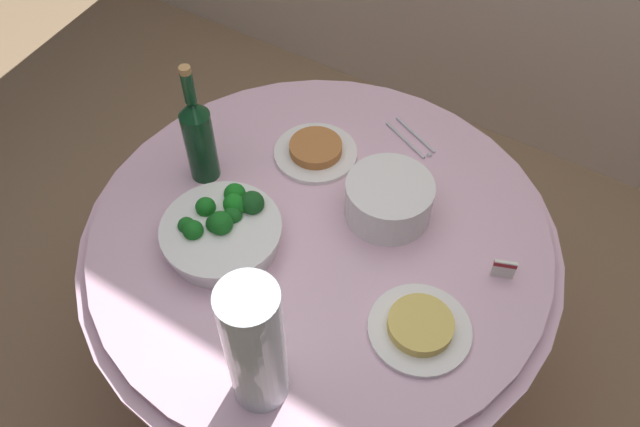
% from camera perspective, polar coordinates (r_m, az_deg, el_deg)
% --- Properties ---
extents(ground_plane, '(6.00, 6.00, 0.00)m').
position_cam_1_polar(ground_plane, '(2.13, -0.00, -13.53)').
color(ground_plane, '#9E7F5B').
extents(buffet_table, '(1.16, 1.16, 0.74)m').
position_cam_1_polar(buffet_table, '(1.80, -0.00, -8.36)').
color(buffet_table, maroon).
rests_on(buffet_table, ground_plane).
extents(broccoli_bowl, '(0.28, 0.28, 0.10)m').
position_cam_1_polar(broccoli_bowl, '(1.46, -8.84, -1.46)').
color(broccoli_bowl, white).
rests_on(broccoli_bowl, buffet_table).
extents(plate_stack, '(0.21, 0.21, 0.10)m').
position_cam_1_polar(plate_stack, '(1.50, 6.27, 1.32)').
color(plate_stack, white).
rests_on(plate_stack, buffet_table).
extents(wine_bottle, '(0.07, 0.07, 0.34)m').
position_cam_1_polar(wine_bottle, '(1.55, -10.97, 6.85)').
color(wine_bottle, '#113C1E').
rests_on(wine_bottle, buffet_table).
extents(decorative_fruit_vase, '(0.11, 0.11, 0.34)m').
position_cam_1_polar(decorative_fruit_vase, '(1.15, -5.91, -12.20)').
color(decorative_fruit_vase, silver).
rests_on(decorative_fruit_vase, buffet_table).
extents(serving_tongs, '(0.16, 0.11, 0.01)m').
position_cam_1_polar(serving_tongs, '(1.71, 8.36, 6.73)').
color(serving_tongs, silver).
rests_on(serving_tongs, buffet_table).
extents(food_plate_peanuts, '(0.22, 0.22, 0.04)m').
position_cam_1_polar(food_plate_peanuts, '(1.65, -0.39, 5.75)').
color(food_plate_peanuts, white).
rests_on(food_plate_peanuts, buffet_table).
extents(food_plate_noodles, '(0.22, 0.22, 0.04)m').
position_cam_1_polar(food_plate_noodles, '(1.35, 9.08, -10.16)').
color(food_plate_noodles, white).
rests_on(food_plate_noodles, buffet_table).
extents(label_placard_front, '(0.05, 0.03, 0.05)m').
position_cam_1_polar(label_placard_front, '(1.45, 16.39, -4.80)').
color(label_placard_front, white).
rests_on(label_placard_front, buffet_table).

